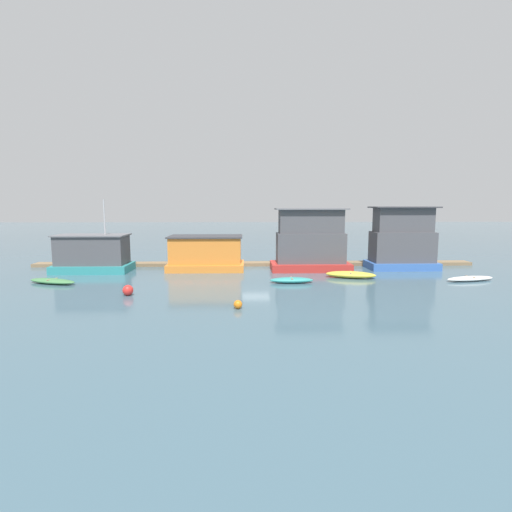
# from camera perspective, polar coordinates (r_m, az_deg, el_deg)

# --- Properties ---
(ground_plane) EXTENTS (200.00, 200.00, 0.00)m
(ground_plane) POSITION_cam_1_polar(r_m,az_deg,el_deg) (36.28, -0.05, -1.99)
(ground_plane) COLOR #426070
(dock_walkway) EXTENTS (42.40, 1.56, 0.30)m
(dock_walkway) POSITION_cam_1_polar(r_m,az_deg,el_deg) (39.01, -0.16, -1.11)
(dock_walkway) COLOR #846B4C
(dock_walkway) RESTS_ON ground_plane
(houseboat_teal) EXTENTS (6.47, 3.53, 6.36)m
(houseboat_teal) POSITION_cam_1_polar(r_m,az_deg,el_deg) (37.90, -22.28, 0.24)
(houseboat_teal) COLOR teal
(houseboat_teal) RESTS_ON ground_plane
(houseboat_orange) EXTENTS (6.81, 4.02, 3.10)m
(houseboat_orange) POSITION_cam_1_polar(r_m,az_deg,el_deg) (36.46, -7.15, 0.37)
(houseboat_orange) COLOR orange
(houseboat_orange) RESTS_ON ground_plane
(houseboat_red) EXTENTS (7.07, 3.46, 5.57)m
(houseboat_red) POSITION_cam_1_polar(r_m,az_deg,el_deg) (36.19, 7.78, 1.85)
(houseboat_red) COLOR red
(houseboat_red) RESTS_ON ground_plane
(houseboat_blue) EXTENTS (6.17, 3.22, 5.72)m
(houseboat_blue) POSITION_cam_1_polar(r_m,az_deg,el_deg) (38.99, 20.16, 2.01)
(houseboat_blue) COLOR #3866B7
(houseboat_blue) RESTS_ON ground_plane
(dinghy_green) EXTENTS (4.18, 2.39, 0.39)m
(dinghy_green) POSITION_cam_1_polar(r_m,az_deg,el_deg) (33.62, -27.09, -3.21)
(dinghy_green) COLOR #47844C
(dinghy_green) RESTS_ON ground_plane
(dinghy_teal) EXTENTS (3.28, 1.09, 0.42)m
(dinghy_teal) POSITION_cam_1_polar(r_m,az_deg,el_deg) (30.37, 5.10, -3.45)
(dinghy_teal) COLOR teal
(dinghy_teal) RESTS_ON ground_plane
(dinghy_yellow) EXTENTS (4.19, 2.41, 0.53)m
(dinghy_yellow) POSITION_cam_1_polar(r_m,az_deg,el_deg) (33.21, 13.38, -2.60)
(dinghy_yellow) COLOR yellow
(dinghy_yellow) RESTS_ON ground_plane
(dinghy_white) EXTENTS (4.25, 1.97, 0.35)m
(dinghy_white) POSITION_cam_1_polar(r_m,az_deg,el_deg) (35.27, 28.27, -2.85)
(dinghy_white) COLOR white
(dinghy_white) RESTS_ON ground_plane
(mooring_post_far_right) EXTENTS (0.23, 0.23, 1.26)m
(mooring_post_far_right) POSITION_cam_1_polar(r_m,az_deg,el_deg) (37.91, -2.37, -0.63)
(mooring_post_far_right) COLOR brown
(mooring_post_far_right) RESTS_ON ground_plane
(mooring_post_near_right) EXTENTS (0.29, 0.29, 1.39)m
(mooring_post_near_right) POSITION_cam_1_polar(r_m,az_deg,el_deg) (38.78, 10.56, -0.47)
(mooring_post_near_right) COLOR #846B4C
(mooring_post_near_right) RESTS_ON ground_plane
(mooring_post_near_left) EXTENTS (0.24, 0.24, 1.24)m
(mooring_post_near_left) POSITION_cam_1_polar(r_m,az_deg,el_deg) (38.48, 8.18, -0.59)
(mooring_post_near_left) COLOR #846B4C
(mooring_post_near_left) RESTS_ON ground_plane
(buoy_red) EXTENTS (0.69, 0.69, 0.69)m
(buoy_red) POSITION_cam_1_polar(r_m,az_deg,el_deg) (27.41, -17.83, -4.68)
(buoy_red) COLOR red
(buoy_red) RESTS_ON ground_plane
(buoy_orange) EXTENTS (0.50, 0.50, 0.50)m
(buoy_orange) POSITION_cam_1_polar(r_m,az_deg,el_deg) (22.88, -2.60, -6.93)
(buoy_orange) COLOR orange
(buoy_orange) RESTS_ON ground_plane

